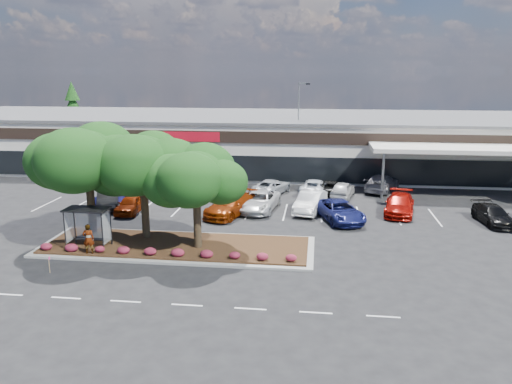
# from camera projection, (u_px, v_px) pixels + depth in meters

# --- Properties ---
(ground) EXTENTS (160.00, 160.00, 0.00)m
(ground) POSITION_uv_depth(u_px,v_px,m) (191.00, 273.00, 28.86)
(ground) COLOR black
(ground) RESTS_ON ground
(retail_store) EXTENTS (80.40, 25.20, 6.25)m
(retail_store) POSITION_uv_depth(u_px,v_px,m) (261.00, 140.00, 60.80)
(retail_store) COLOR white
(retail_store) RESTS_ON ground
(landscape_island) EXTENTS (18.00, 6.00, 0.26)m
(landscape_island) POSITION_uv_depth(u_px,v_px,m) (177.00, 246.00, 32.93)
(landscape_island) COLOR gray
(landscape_island) RESTS_ON ground
(lane_markings) EXTENTS (33.12, 20.06, 0.01)m
(lane_markings) POSITION_uv_depth(u_px,v_px,m) (223.00, 221.00, 38.92)
(lane_markings) COLOR silver
(lane_markings) RESTS_ON ground
(shrub_row) EXTENTS (17.00, 0.80, 0.50)m
(shrub_row) POSITION_uv_depth(u_px,v_px,m) (167.00, 252.00, 30.82)
(shrub_row) COLOR maroon
(shrub_row) RESTS_ON landscape_island
(bus_shelter) EXTENTS (2.75, 1.55, 2.59)m
(bus_shelter) POSITION_uv_depth(u_px,v_px,m) (88.00, 216.00, 32.08)
(bus_shelter) COLOR black
(bus_shelter) RESTS_ON landscape_island
(island_tree_west) EXTENTS (7.20, 7.20, 7.89)m
(island_tree_west) POSITION_uv_depth(u_px,v_px,m) (89.00, 182.00, 33.18)
(island_tree_west) COLOR black
(island_tree_west) RESTS_ON landscape_island
(island_tree_mid) EXTENTS (6.60, 6.60, 7.32)m
(island_tree_mid) POSITION_uv_depth(u_px,v_px,m) (144.00, 185.00, 33.50)
(island_tree_mid) COLOR black
(island_tree_mid) RESTS_ON landscape_island
(island_tree_east) EXTENTS (5.80, 5.80, 6.50)m
(island_tree_east) POSITION_uv_depth(u_px,v_px,m) (197.00, 198.00, 31.66)
(island_tree_east) COLOR black
(island_tree_east) RESTS_ON landscape_island
(conifer_north_west) EXTENTS (4.40, 4.40, 10.00)m
(conifer_north_west) POSITION_uv_depth(u_px,v_px,m) (74.00, 114.00, 75.69)
(conifer_north_west) COLOR black
(conifer_north_west) RESTS_ON ground
(person_waiting) EXTENTS (0.77, 0.59, 1.90)m
(person_waiting) POSITION_uv_depth(u_px,v_px,m) (88.00, 239.00, 31.07)
(person_waiting) COLOR #594C47
(person_waiting) RESTS_ON landscape_island
(light_pole) EXTENTS (1.42, 0.73, 10.27)m
(light_pole) POSITION_uv_depth(u_px,v_px,m) (299.00, 136.00, 54.15)
(light_pole) COLOR gray
(light_pole) RESTS_ON ground
(survey_stake) EXTENTS (0.08, 0.14, 1.00)m
(survey_stake) POSITION_uv_depth(u_px,v_px,m) (49.00, 262.00, 28.74)
(survey_stake) COLOR #A38255
(survey_stake) RESTS_ON ground
(car_0) EXTENTS (3.42, 5.20, 1.62)m
(car_0) POSITION_uv_depth(u_px,v_px,m) (108.00, 198.00, 42.49)
(car_0) COLOR black
(car_0) RESTS_ON ground
(car_1) EXTENTS (2.53, 4.25, 1.32)m
(car_1) POSITION_uv_depth(u_px,v_px,m) (114.00, 196.00, 43.92)
(car_1) COLOR navy
(car_1) RESTS_ON ground
(car_2) EXTENTS (1.74, 4.28, 1.45)m
(car_2) POSITION_uv_depth(u_px,v_px,m) (131.00, 204.00, 41.07)
(car_2) COLOR #6D1D03
(car_2) RESTS_ON ground
(car_3) EXTENTS (4.27, 6.32, 1.70)m
(car_3) POSITION_uv_depth(u_px,v_px,m) (231.00, 205.00, 40.30)
(car_3) COLOR maroon
(car_3) RESTS_ON ground
(car_4) EXTENTS (3.41, 6.05, 1.60)m
(car_4) POSITION_uv_depth(u_px,v_px,m) (259.00, 201.00, 41.68)
(car_4) COLOR silver
(car_4) RESTS_ON ground
(car_5) EXTENTS (4.44, 6.21, 1.57)m
(car_5) POSITION_uv_depth(u_px,v_px,m) (339.00, 211.00, 38.83)
(car_5) COLOR navy
(car_5) RESTS_ON ground
(car_6) EXTENTS (2.90, 5.44, 1.70)m
(car_6) POSITION_uv_depth(u_px,v_px,m) (310.00, 202.00, 41.25)
(car_6) COLOR white
(car_6) RESTS_ON ground
(car_7) EXTENTS (3.23, 5.78, 1.58)m
(car_7) POSITION_uv_depth(u_px,v_px,m) (399.00, 204.00, 40.67)
(car_7) COLOR #990C05
(car_7) RESTS_ON ground
(car_8) EXTENTS (2.49, 4.93, 1.37)m
(car_8) POSITION_uv_depth(u_px,v_px,m) (493.00, 215.00, 38.08)
(car_8) COLOR black
(car_8) RESTS_ON ground
(car_10) EXTENTS (2.90, 5.39, 1.69)m
(car_10) POSITION_uv_depth(u_px,v_px,m) (193.00, 181.00, 48.90)
(car_10) COLOR #612A0A
(car_10) RESTS_ON ground
(car_11) EXTENTS (4.31, 5.90, 1.59)m
(car_11) POSITION_uv_depth(u_px,v_px,m) (207.00, 188.00, 46.21)
(car_11) COLOR navy
(car_11) RESTS_ON ground
(car_12) EXTENTS (3.88, 5.53, 1.40)m
(car_12) POSITION_uv_depth(u_px,v_px,m) (272.00, 187.00, 47.37)
(car_12) COLOR #9DA2A8
(car_12) RESTS_ON ground
(car_13) EXTENTS (3.06, 5.34, 1.40)m
(car_13) POSITION_uv_depth(u_px,v_px,m) (315.00, 187.00, 47.37)
(car_13) COLOR silver
(car_13) RESTS_ON ground
(car_14) EXTENTS (2.67, 5.04, 1.35)m
(car_14) POSITION_uv_depth(u_px,v_px,m) (330.00, 187.00, 47.19)
(car_14) COLOR black
(car_14) RESTS_ON ground
(car_15) EXTENTS (2.70, 4.64, 1.49)m
(car_15) POSITION_uv_depth(u_px,v_px,m) (343.00, 190.00, 46.01)
(car_15) COLOR #BDBDBD
(car_15) RESTS_ON ground
(car_16) EXTENTS (4.29, 6.05, 1.63)m
(car_16) POSITION_uv_depth(u_px,v_px,m) (382.00, 183.00, 48.39)
(car_16) COLOR slate
(car_16) RESTS_ON ground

